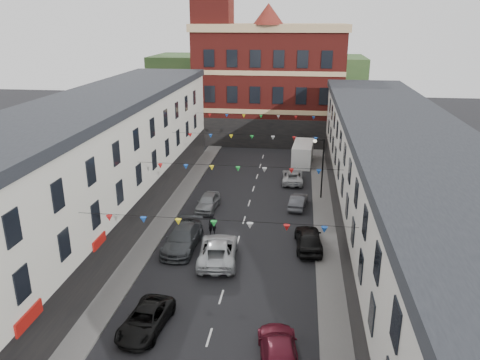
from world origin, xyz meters
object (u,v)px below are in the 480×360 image
at_px(car_right_c, 279,350).
at_px(pedestrian, 212,224).
at_px(moving_car, 218,250).
at_px(car_right_f, 292,176).
at_px(white_van, 303,154).
at_px(car_right_d, 309,239).
at_px(car_right_e, 298,201).
at_px(car_left_d, 182,238).
at_px(street_lamp, 320,160).
at_px(car_left_c, 146,320).
at_px(car_left_e, 208,202).

height_order(car_right_c, pedestrian, pedestrian).
bearing_deg(moving_car, car_right_c, 110.34).
distance_m(car_right_f, white_van, 7.02).
distance_m(car_right_d, car_right_e, 8.18).
bearing_deg(car_right_d, moving_car, 18.27).
bearing_deg(car_right_d, car_left_d, 2.85).
distance_m(car_left_d, pedestrian, 3.16).
height_order(car_right_c, white_van, white_van).
distance_m(car_right_c, white_van, 34.98).
xyz_separation_m(street_lamp, car_right_c, (-2.67, -23.44, -3.20)).
bearing_deg(pedestrian, car_right_e, 32.41).
bearing_deg(moving_car, car_left_c, 67.08).
xyz_separation_m(car_left_e, white_van, (8.57, 15.49, 0.56)).
distance_m(car_left_e, car_right_d, 11.27).
relative_size(car_right_d, car_right_e, 1.24).
relative_size(car_left_c, pedestrian, 2.48).
relative_size(street_lamp, white_van, 1.04).
bearing_deg(moving_car, car_right_d, -163.05).
bearing_deg(pedestrian, car_left_c, -108.98).
bearing_deg(car_right_d, car_left_c, 46.35).
height_order(car_left_c, car_right_e, car_right_e).
bearing_deg(street_lamp, car_right_c, -96.50).
bearing_deg(car_left_e, car_right_c, -65.96).
bearing_deg(street_lamp, car_right_d, -95.65).
relative_size(moving_car, white_van, 1.00).
bearing_deg(car_right_f, car_right_e, 93.81).
xyz_separation_m(car_left_d, car_right_d, (9.53, 1.17, -0.00)).
relative_size(car_left_c, car_right_c, 0.94).
distance_m(street_lamp, car_left_c, 24.25).
relative_size(street_lamp, car_left_d, 1.06).
bearing_deg(car_right_c, pedestrian, -74.85).
height_order(car_right_d, car_right_f, car_right_d).
height_order(car_right_d, white_van, white_van).
relative_size(car_right_c, white_van, 0.84).
distance_m(car_left_d, white_van, 25.00).
bearing_deg(car_left_c, car_right_d, 56.58).
bearing_deg(car_right_d, pedestrian, -14.42).
distance_m(car_left_e, pedestrian, 5.45).
xyz_separation_m(street_lamp, car_left_d, (-10.58, -11.79, -3.08)).
bearing_deg(moving_car, car_left_d, -32.25).
bearing_deg(car_right_e, car_right_d, 103.91).
relative_size(car_left_e, car_right_e, 1.09).
distance_m(street_lamp, car_right_d, 11.11).
relative_size(street_lamp, car_left_c, 1.31).
bearing_deg(street_lamp, car_right_f, 119.73).
bearing_deg(car_right_e, car_left_d, 54.86).
bearing_deg(street_lamp, moving_car, -119.62).
bearing_deg(car_right_f, car_right_c, 88.00).
height_order(street_lamp, moving_car, street_lamp).
height_order(car_right_e, moving_car, moving_car).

